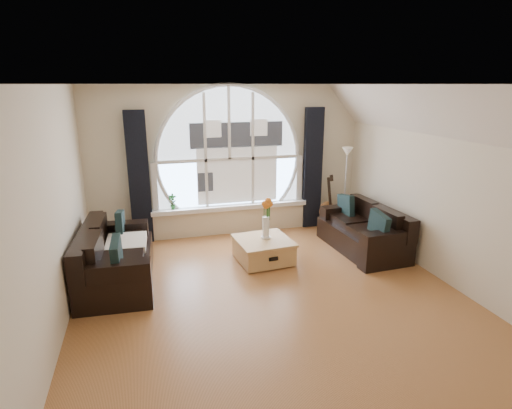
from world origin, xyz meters
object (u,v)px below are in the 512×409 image
object	(u,v)px
potted_plant	(172,202)
floor_lamp	(345,190)
sofa_right	(363,227)
vase_flowers	(266,215)
coffee_chest	(263,249)
sofa_left	(117,255)
guitar	(328,200)

from	to	relation	value
potted_plant	floor_lamp	bearing A→B (deg)	-7.64
sofa_right	floor_lamp	bearing A→B (deg)	78.42
sofa_right	vase_flowers	bearing A→B (deg)	175.35
coffee_chest	vase_flowers	size ratio (longest dim) A/B	1.18
vase_flowers	floor_lamp	size ratio (longest dim) A/B	0.44
sofa_right	vase_flowers	size ratio (longest dim) A/B	2.40
sofa_left	sofa_right	world-z (taller)	sofa_left
sofa_left	guitar	xyz separation A→B (m)	(3.86, 1.40, 0.13)
vase_flowers	guitar	distance (m)	2.04
floor_lamp	sofa_right	bearing A→B (deg)	-98.50
vase_flowers	guitar	bearing A→B (deg)	36.90
coffee_chest	sofa_left	bearing A→B (deg)	178.26
sofa_right	floor_lamp	world-z (taller)	floor_lamp
floor_lamp	guitar	world-z (taller)	floor_lamp
vase_flowers	floor_lamp	bearing A→B (deg)	27.00
coffee_chest	floor_lamp	world-z (taller)	floor_lamp
sofa_right	guitar	world-z (taller)	guitar
sofa_left	coffee_chest	distance (m)	2.20
guitar	potted_plant	world-z (taller)	guitar
vase_flowers	potted_plant	size ratio (longest dim) A/B	2.45
sofa_left	coffee_chest	world-z (taller)	sofa_left
coffee_chest	potted_plant	distance (m)	1.96
floor_lamp	potted_plant	xyz separation A→B (m)	(-3.16, 0.42, -0.11)
vase_flowers	potted_plant	world-z (taller)	vase_flowers
sofa_left	guitar	size ratio (longest dim) A/B	1.71
sofa_right	vase_flowers	world-z (taller)	vase_flowers
floor_lamp	coffee_chest	bearing A→B (deg)	-152.52
sofa_left	floor_lamp	xyz separation A→B (m)	(4.06, 1.11, 0.40)
coffee_chest	floor_lamp	bearing A→B (deg)	22.36
sofa_right	coffee_chest	distance (m)	1.75
guitar	floor_lamp	bearing A→B (deg)	-64.31
sofa_left	vase_flowers	distance (m)	2.27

